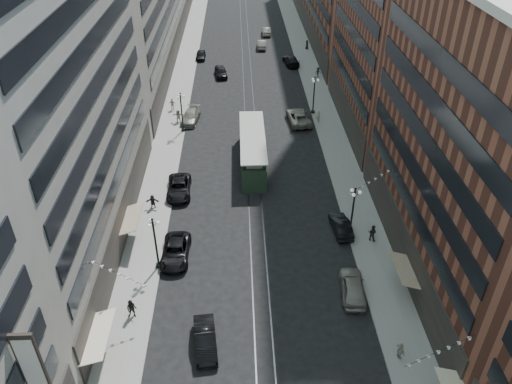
{
  "coord_description": "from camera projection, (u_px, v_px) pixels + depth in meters",
  "views": [
    {
      "loc": [
        -1.56,
        -6.27,
        31.56
      ],
      "look_at": [
        -0.11,
        32.65,
        5.0
      ],
      "focal_mm": 35.0,
      "sensor_mm": 36.0,
      "label": 1
    }
  ],
  "objects": [
    {
      "name": "ground",
      "position": [
        250.0,
        115.0,
        72.54
      ],
      "size": [
        220.0,
        220.0,
        0.0
      ],
      "primitive_type": "plane",
      "color": "black",
      "rests_on": "ground"
    },
    {
      "name": "sidewalk_west",
      "position": [
        180.0,
        88.0,
        80.41
      ],
      "size": [
        4.0,
        180.0,
        0.15
      ],
      "primitive_type": "cube",
      "color": "gray",
      "rests_on": "ground"
    },
    {
      "name": "sidewalk_east",
      "position": [
        316.0,
        86.0,
        81.09
      ],
      "size": [
        4.0,
        180.0,
        0.15
      ],
      "primitive_type": "cube",
      "color": "gray",
      "rests_on": "ground"
    },
    {
      "name": "rail_west",
      "position": [
        244.0,
        88.0,
        80.77
      ],
      "size": [
        0.12,
        180.0,
        0.02
      ],
      "primitive_type": "cube",
      "color": "#2D2D33",
      "rests_on": "ground"
    },
    {
      "name": "rail_east",
      "position": [
        252.0,
        88.0,
        80.81
      ],
      "size": [
        0.12,
        180.0,
        0.02
      ],
      "primitive_type": "cube",
      "color": "#2D2D33",
      "rests_on": "ground"
    },
    {
      "name": "building_west_mid",
      "position": [
        55.0,
        105.0,
        41.84
      ],
      "size": [
        8.0,
        36.0,
        28.0
      ],
      "primitive_type": "cube",
      "color": "gray",
      "rests_on": "ground"
    },
    {
      "name": "building_east_mid",
      "position": [
        472.0,
        148.0,
        39.88
      ],
      "size": [
        8.0,
        30.0,
        24.0
      ],
      "primitive_type": "cube",
      "color": "brown",
      "rests_on": "ground"
    },
    {
      "name": "lamppost_sw_far",
      "position": [
        155.0,
        241.0,
        44.09
      ],
      "size": [
        1.03,
        1.14,
        5.52
      ],
      "color": "black",
      "rests_on": "sidewalk_west"
    },
    {
      "name": "lamppost_sw_mid",
      "position": [
        182.0,
        111.0,
        66.38
      ],
      "size": [
        1.03,
        1.14,
        5.52
      ],
      "color": "black",
      "rests_on": "sidewalk_west"
    },
    {
      "name": "lamppost_se_far",
      "position": [
        353.0,
        210.0,
        47.96
      ],
      "size": [
        1.03,
        1.14,
        5.52
      ],
      "color": "black",
      "rests_on": "sidewalk_east"
    },
    {
      "name": "lamppost_se_mid",
      "position": [
        314.0,
        94.0,
        71.08
      ],
      "size": [
        1.03,
        1.14,
        5.52
      ],
      "color": "black",
      "rests_on": "sidewalk_east"
    },
    {
      "name": "streetcar",
      "position": [
        253.0,
        150.0,
        60.33
      ],
      "size": [
        2.99,
        13.5,
        3.74
      ],
      "color": "#213524",
      "rests_on": "ground"
    },
    {
      "name": "car_2",
      "position": [
        176.0,
        251.0,
        46.52
      ],
      "size": [
        2.62,
        5.5,
        1.52
      ],
      "primitive_type": "imported",
      "rotation": [
        0.0,
        0.0,
        -0.02
      ],
      "color": "black",
      "rests_on": "ground"
    },
    {
      "name": "car_4",
      "position": [
        353.0,
        287.0,
        42.61
      ],
      "size": [
        2.42,
        5.16,
        1.71
      ],
      "primitive_type": "imported",
      "rotation": [
        0.0,
        0.0,
        3.06
      ],
      "color": "gray",
      "rests_on": "ground"
    },
    {
      "name": "car_5",
      "position": [
        205.0,
        340.0,
        38.1
      ],
      "size": [
        2.13,
        4.78,
        1.52
      ],
      "primitive_type": "imported",
      "rotation": [
        0.0,
        0.0,
        0.12
      ],
      "color": "black",
      "rests_on": "ground"
    },
    {
      "name": "pedestrian_2",
      "position": [
        132.0,
        309.0,
        40.32
      ],
      "size": [
        0.89,
        0.55,
        1.76
      ],
      "primitive_type": "imported",
      "rotation": [
        0.0,
        0.0,
        -0.09
      ],
      "color": "black",
      "rests_on": "sidewalk_west"
    },
    {
      "name": "pedestrian_4",
      "position": [
        400.0,
        351.0,
        37.02
      ],
      "size": [
        0.71,
        1.04,
        1.62
      ],
      "primitive_type": "imported",
      "rotation": [
        0.0,
        0.0,
        1.9
      ],
      "color": "#B2A994",
      "rests_on": "sidewalk_east"
    },
    {
      "name": "car_7",
      "position": [
        179.0,
        188.0,
        55.35
      ],
      "size": [
        2.74,
        5.6,
        1.53
      ],
      "primitive_type": "imported",
      "rotation": [
        0.0,
        0.0,
        0.04
      ],
      "color": "black",
      "rests_on": "ground"
    },
    {
      "name": "car_8",
      "position": [
        191.0,
        116.0,
        70.29
      ],
      "size": [
        2.85,
        5.51,
        1.53
      ],
      "primitive_type": "imported",
      "rotation": [
        0.0,
        0.0,
        -0.14
      ],
      "color": "gray",
      "rests_on": "ground"
    },
    {
      "name": "car_9",
      "position": [
        201.0,
        55.0,
        91.79
      ],
      "size": [
        1.75,
        4.23,
        1.43
      ],
      "primitive_type": "imported",
      "rotation": [
        0.0,
        0.0,
        -0.01
      ],
      "color": "black",
      "rests_on": "ground"
    },
    {
      "name": "car_10",
      "position": [
        341.0,
        226.0,
        49.76
      ],
      "size": [
        1.91,
        4.54,
        1.46
      ],
      "primitive_type": "imported",
      "rotation": [
        0.0,
        0.0,
        3.23
      ],
      "color": "black",
      "rests_on": "ground"
    },
    {
      "name": "car_11",
      "position": [
        299.0,
        117.0,
        70.0
      ],
      "size": [
        3.37,
        6.38,
        1.71
      ],
      "primitive_type": "imported",
      "rotation": [
        0.0,
        0.0,
        3.23
      ],
      "color": "gray",
      "rests_on": "ground"
    },
    {
      "name": "car_12",
      "position": [
        291.0,
        60.0,
        89.19
      ],
      "size": [
        2.94,
        5.72,
        1.59
      ],
      "primitive_type": "imported",
      "rotation": [
        0.0,
        0.0,
        3.28
      ],
      "color": "black",
      "rests_on": "ground"
    },
    {
      "name": "car_13",
      "position": [
        221.0,
        72.0,
        84.5
      ],
      "size": [
        2.52,
        4.96,
        1.62
      ],
      "primitive_type": "imported",
      "rotation": [
        0.0,
        0.0,
        0.13
      ],
      "color": "black",
      "rests_on": "ground"
    },
    {
      "name": "car_14",
      "position": [
        262.0,
        44.0,
        96.83
      ],
      "size": [
        1.83,
        4.74,
        1.54
      ],
      "primitive_type": "imported",
      "rotation": [
        0.0,
        0.0,
        3.1
      ],
      "color": "gray",
      "rests_on": "ground"
    },
    {
      "name": "pedestrian_5",
      "position": [
        153.0,
        201.0,
        52.9
      ],
      "size": [
        1.45,
        0.46,
        1.55
      ],
      "primitive_type": "imported",
      "rotation": [
        0.0,
        0.0,
        -0.03
      ],
      "color": "black",
      "rests_on": "sidewalk_west"
    },
    {
      "name": "pedestrian_6",
      "position": [
        173.0,
        104.0,
        73.1
      ],
      "size": [
        1.1,
        0.68,
        1.74
      ],
      "primitive_type": "imported",
      "rotation": [
        0.0,
        0.0,
        2.92
      ],
      "color": "#B7A998",
      "rests_on": "sidewalk_west"
    },
    {
      "name": "pedestrian_7",
      "position": [
        372.0,
        233.0,
        48.38
      ],
      "size": [
        0.97,
        0.84,
        1.75
      ],
      "primitive_type": "imported",
      "rotation": [
        0.0,
        0.0,
        2.6
      ],
      "color": "black",
      "rests_on": "sidewalk_east"
    },
    {
      "name": "pedestrian_8",
      "position": [
        318.0,
        115.0,
        70.11
      ],
      "size": [
        0.65,
        0.46,
        1.68
      ],
      "primitive_type": "imported",
      "rotation": [
        0.0,
        0.0,
        3.23
      ],
      "color": "#B9AA99",
      "rests_on": "sidewalk_east"
    },
    {
      "name": "pedestrian_9",
      "position": [
        318.0,
        72.0,
        83.87
      ],
      "size": [
        1.15,
        0.75,
        1.66
      ],
      "primitive_type": "imported",
      "rotation": [
        0.0,
        0.0,
        0.31
      ],
      "color": "black",
      "rests_on": "sidewalk_east"
    },
    {
      "name": "car_extra_0",
      "position": [
        266.0,
        31.0,
        103.94
      ],
      "size": [
        1.66,
        4.67,
        1.54
      ],
      "primitive_type": "imported",
      "rotation": [
        0.0,
        0.0,
        3.13
      ],
      "color": "slate",
      "rests_on": "ground"
    },
    {
      "name": "pedestrian_extra_1",
      "position": [
        178.0,
        116.0,
        69.8
      ],
      "size": [
        1.74,
        0.59,
        1.85
      ],
      "primitive_type": "imported",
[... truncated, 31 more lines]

